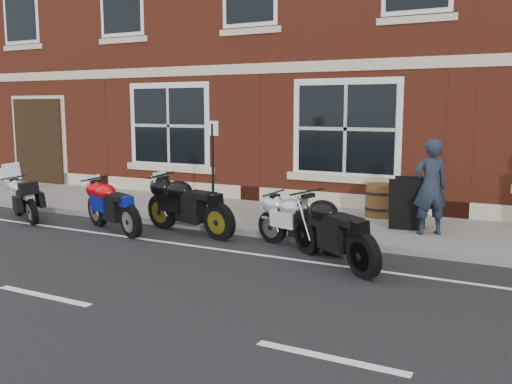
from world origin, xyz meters
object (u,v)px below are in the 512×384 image
(barrel_planter, at_px, (380,200))
(pedestrian_left, at_px, (430,187))
(moto_touring_silver, at_px, (24,197))
(parking_sign, at_px, (213,165))
(moto_sport_silver, at_px, (301,220))
(moto_sport_red, at_px, (113,204))
(a_board_sign, at_px, (407,203))
(moto_sport_black, at_px, (189,203))
(moto_naked_black, at_px, (334,228))

(barrel_planter, bearing_deg, pedestrian_left, -44.47)
(moto_touring_silver, height_order, parking_sign, parking_sign)
(moto_sport_silver, bearing_deg, moto_sport_red, 112.40)
(pedestrian_left, bearing_deg, barrel_planter, -78.27)
(moto_touring_silver, relative_size, a_board_sign, 1.69)
(moto_touring_silver, relative_size, moto_sport_red, 0.85)
(moto_sport_silver, relative_size, parking_sign, 0.93)
(moto_sport_red, xyz_separation_m, moto_sport_black, (1.45, 0.52, 0.06))
(moto_sport_black, bearing_deg, moto_naked_black, -90.76)
(moto_sport_black, xyz_separation_m, moto_sport_silver, (2.42, -0.08, -0.10))
(moto_sport_red, distance_m, barrel_planter, 5.59)
(moto_sport_silver, height_order, moto_naked_black, moto_naked_black)
(moto_sport_red, bearing_deg, moto_naked_black, -70.85)
(moto_sport_black, distance_m, pedestrian_left, 4.58)
(moto_touring_silver, xyz_separation_m, moto_naked_black, (7.31, -0.25, 0.08))
(moto_touring_silver, height_order, a_board_sign, moto_touring_silver)
(moto_sport_red, height_order, moto_naked_black, moto_naked_black)
(moto_sport_black, distance_m, moto_naked_black, 3.36)
(moto_sport_red, height_order, a_board_sign, a_board_sign)
(moto_naked_black, xyz_separation_m, parking_sign, (-3.10, 1.38, 0.74))
(a_board_sign, bearing_deg, barrel_planter, 120.24)
(pedestrian_left, relative_size, parking_sign, 0.86)
(moto_touring_silver, height_order, moto_sport_black, moto_touring_silver)
(moto_sport_black, relative_size, parking_sign, 1.11)
(moto_touring_silver, bearing_deg, moto_naked_black, -65.57)
(moto_naked_black, relative_size, parking_sign, 0.92)
(moto_sport_black, distance_m, parking_sign, 0.96)
(a_board_sign, bearing_deg, moto_sport_black, -162.78)
(pedestrian_left, distance_m, barrel_planter, 1.89)
(pedestrian_left, xyz_separation_m, a_board_sign, (-0.45, 0.22, -0.38))
(parking_sign, bearing_deg, moto_touring_silver, -156.89)
(pedestrian_left, bearing_deg, moto_sport_silver, 8.76)
(a_board_sign, bearing_deg, moto_sport_silver, -134.47)
(moto_touring_silver, distance_m, pedestrian_left, 8.58)
(moto_sport_black, relative_size, barrel_planter, 3.25)
(barrel_planter, bearing_deg, parking_sign, -140.98)
(barrel_planter, bearing_deg, moto_sport_black, -135.92)
(moto_sport_silver, bearing_deg, moto_naked_black, -112.62)
(moto_naked_black, bearing_deg, pedestrian_left, 13.14)
(barrel_planter, height_order, parking_sign, parking_sign)
(moto_naked_black, height_order, a_board_sign, a_board_sign)
(moto_sport_black, bearing_deg, moto_sport_silver, -79.60)
(a_board_sign, distance_m, parking_sign, 3.90)
(moto_sport_silver, relative_size, pedestrian_left, 1.08)
(pedestrian_left, bearing_deg, moto_naked_black, 33.53)
(moto_touring_silver, distance_m, parking_sign, 4.43)
(a_board_sign, height_order, parking_sign, parking_sign)
(pedestrian_left, height_order, barrel_planter, pedestrian_left)
(moto_sport_silver, bearing_deg, pedestrian_left, -31.53)
(moto_touring_silver, xyz_separation_m, moto_sport_red, (2.58, -0.01, 0.05))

